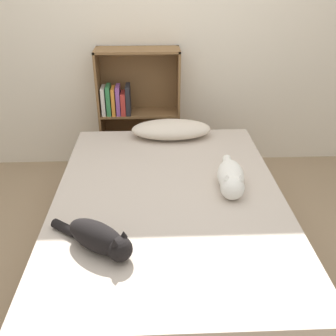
% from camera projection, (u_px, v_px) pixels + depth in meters
% --- Properties ---
extents(ground_plane, '(8.00, 8.00, 0.00)m').
position_uv_depth(ground_plane, '(169.00, 257.00, 2.52)').
color(ground_plane, '#997F60').
extents(wall_back, '(8.00, 0.06, 2.50)m').
position_uv_depth(wall_back, '(162.00, 28.00, 3.17)').
color(wall_back, silver).
rests_on(wall_back, ground_plane).
extents(bed, '(1.43, 2.00, 0.51)m').
position_uv_depth(bed, '(169.00, 228.00, 2.40)').
color(bed, brown).
rests_on(bed, ground_plane).
extents(pillow, '(0.63, 0.29, 0.14)m').
position_uv_depth(pillow, '(171.00, 129.00, 2.96)').
color(pillow, beige).
rests_on(pillow, bed).
extents(cat_light, '(0.20, 0.53, 0.16)m').
position_uv_depth(cat_light, '(231.00, 178.00, 2.31)').
color(cat_light, white).
rests_on(cat_light, bed).
extents(cat_dark, '(0.45, 0.36, 0.15)m').
position_uv_depth(cat_dark, '(100.00, 239.00, 1.81)').
color(cat_dark, black).
rests_on(cat_dark, bed).
extents(bookshelf, '(0.71, 0.26, 1.11)m').
position_uv_depth(bookshelf, '(136.00, 109.00, 3.37)').
color(bookshelf, brown).
rests_on(bookshelf, ground_plane).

